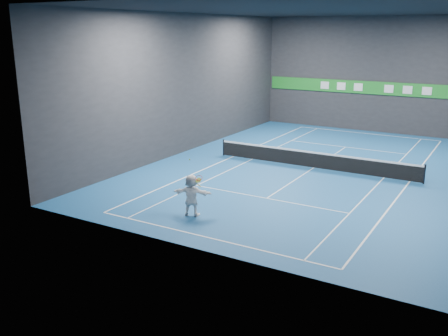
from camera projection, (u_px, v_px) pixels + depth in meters
The scene contains 19 objects.
ground at pixel (313, 168), 29.67m from camera, with size 26.00×26.00×0.00m, color #184F86.
ceiling at pixel (321, 10), 27.26m from camera, with size 26.00×26.00×0.00m, color black.
wall_back at pixel (375, 75), 39.27m from camera, with size 18.00×0.10×9.00m, color #272729.
wall_front at pixel (189, 131), 17.66m from camera, with size 18.00×0.10×9.00m, color #272729.
wall_left at pixel (187, 84), 32.85m from camera, with size 0.10×26.00×9.00m, color #272729.
baseline_near at pixel (207, 237), 19.78m from camera, with size 10.98×0.08×0.01m, color white.
baseline_far at pixel (367, 133), 39.55m from camera, with size 10.98×0.08×0.01m, color white.
sideline_doubles_left at pixel (233, 157), 32.34m from camera, with size 0.08×23.78×0.01m, color white.
sideline_doubles_right at pixel (409, 182), 26.99m from camera, with size 0.08×23.78×0.01m, color white.
sideline_singles_left at pixel (252, 159), 31.67m from camera, with size 0.06×23.78×0.01m, color white.
sideline_singles_right at pixel (384, 178), 27.67m from camera, with size 0.06×23.78×0.01m, color white.
service_line_near at pixel (267, 198), 24.35m from camera, with size 8.23×0.06×0.01m, color white.
service_line_far at pixel (346, 147), 34.99m from camera, with size 8.23×0.06×0.01m, color white.
center_service_line at pixel (313, 168), 29.67m from camera, with size 0.06×12.80×0.01m, color white.
player at pixel (191, 195), 21.88m from camera, with size 1.74×0.56×1.88m, color white.
tennis_ball at pixel (190, 159), 21.56m from camera, with size 0.06×0.06×0.06m, color #BCDE25.
tennis_net at pixel (314, 159), 29.52m from camera, with size 12.50×0.10×1.07m.
sponsor_banner at pixel (374, 88), 39.48m from camera, with size 17.64×0.11×1.00m.
tennis_racket at pixel (199, 179), 21.54m from camera, with size 0.42×0.37×0.54m.
Camera 1 is at (9.85, -27.35, 7.95)m, focal length 40.00 mm.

